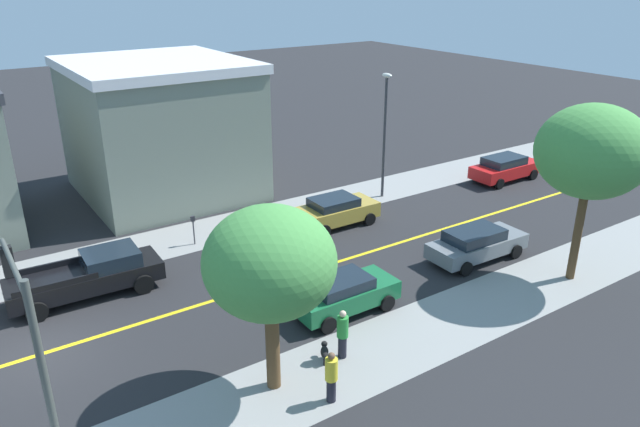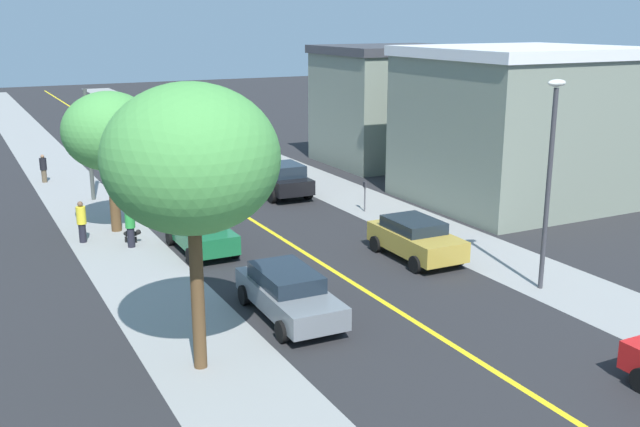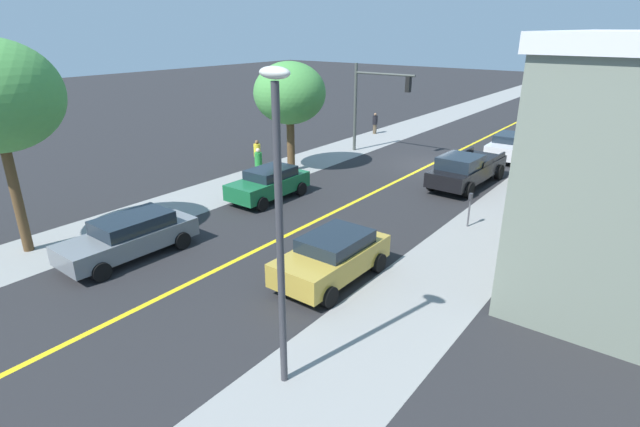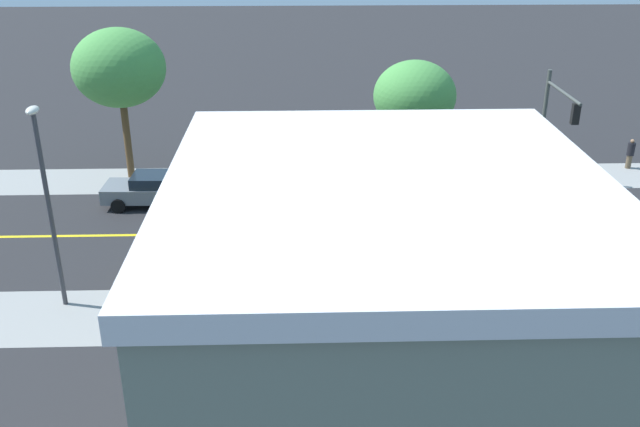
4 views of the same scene
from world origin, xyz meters
name	(u,v)px [view 3 (image 3 of 4)]	position (x,y,z in m)	size (l,w,h in m)	color
ground_plane	(430,165)	(0.00, 0.00, 0.00)	(140.00, 140.00, 0.00)	#262628
sidewalk_left	(541,184)	(-6.28, 0.00, 0.00)	(3.48, 126.00, 0.01)	gray
sidewalk_right	(343,150)	(6.28, 0.00, 0.00)	(3.48, 126.00, 0.01)	gray
road_centerline_stripe	(430,165)	(0.00, 0.00, 0.00)	(0.20, 126.00, 0.00)	yellow
street_tree_left_near	(290,94)	(5.85, 5.80, 4.29)	(3.91, 3.91, 5.98)	brown
fire_hydrant	(519,174)	(-5.14, 0.16, 0.37)	(0.44, 0.24, 0.74)	yellow
parking_meter	(470,205)	(-5.34, 7.88, 0.94)	(0.12, 0.18, 1.43)	#4C4C51
traffic_light_mast	(373,96)	(4.34, -0.46, 3.64)	(4.18, 0.32, 5.55)	#474C47
street_lamp	(279,207)	(-5.42, 19.45, 4.28)	(0.70, 0.36, 7.01)	#38383D
green_sedan_right_curb	(269,183)	(3.50, 10.21, 0.78)	(1.97, 4.14, 1.47)	#196638
grey_sedan_right_curb	(130,236)	(3.22, 17.75, 0.78)	(2.11, 4.78, 1.47)	slate
gold_sedan_left_curb	(332,256)	(-3.47, 14.81, 0.80)	(2.13, 4.22, 1.50)	#B29338
white_sedan_left_curb	(508,146)	(-3.17, -4.23, 0.81)	(2.02, 4.21, 1.52)	silver
black_pickup_truck	(466,169)	(-3.15, 2.59, 0.88)	(2.37, 5.92, 1.72)	black
pedestrian_black_shirt	(375,123)	(7.31, -5.84, 0.82)	(0.38, 0.38, 1.57)	brown
pedestrian_green_shirt	(259,164)	(5.84, 8.45, 0.94)	(0.39, 0.39, 1.79)	black
pedestrian_yellow_shirt	(257,154)	(7.44, 6.87, 0.90)	(0.39, 0.39, 1.72)	black
small_dog	(269,173)	(5.66, 7.84, 0.37)	(0.71, 0.56, 0.56)	black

